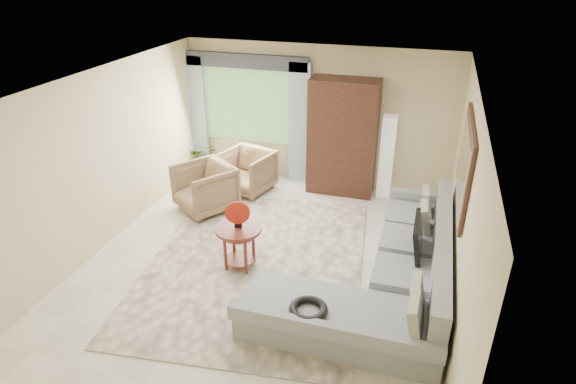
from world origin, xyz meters
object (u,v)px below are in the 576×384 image
(armchair_left, at_px, (205,188))
(potted_plant, at_px, (204,156))
(tv_screen, at_px, (418,237))
(coffee_table, at_px, (239,246))
(floor_lamp, at_px, (387,157))
(armchair_right, at_px, (247,171))
(armoire, at_px, (343,137))
(sectional_sofa, at_px, (391,279))

(armchair_left, relative_size, potted_plant, 1.53)
(tv_screen, height_order, potted_plant, tv_screen)
(coffee_table, xyz_separation_m, floor_lamp, (1.67, 2.89, 0.41))
(armchair_right, height_order, armoire, armoire)
(sectional_sofa, xyz_separation_m, floor_lamp, (-0.43, 2.96, 0.47))
(sectional_sofa, xyz_separation_m, tv_screen, (0.27, 0.40, 0.44))
(armchair_left, xyz_separation_m, armoire, (2.07, 1.42, 0.64))
(coffee_table, relative_size, armchair_right, 0.75)
(coffee_table, distance_m, armchair_right, 2.44)
(potted_plant, bearing_deg, floor_lamp, -0.98)
(armchair_left, relative_size, floor_lamp, 0.60)
(tv_screen, distance_m, armoire, 2.93)
(armoire, height_order, floor_lamp, armoire)
(armoire, bearing_deg, armchair_right, -162.53)
(sectional_sofa, relative_size, coffee_table, 5.36)
(sectional_sofa, height_order, floor_lamp, floor_lamp)
(coffee_table, xyz_separation_m, armchair_left, (-1.21, 1.41, 0.07))
(sectional_sofa, bearing_deg, tv_screen, 56.47)
(tv_screen, relative_size, coffee_table, 1.15)
(potted_plant, distance_m, floor_lamp, 3.68)
(potted_plant, height_order, armoire, armoire)
(sectional_sofa, distance_m, armoire, 3.24)
(sectional_sofa, bearing_deg, floor_lamp, 98.33)
(potted_plant, relative_size, armoire, 0.28)
(armoire, bearing_deg, armchair_left, -145.61)
(tv_screen, height_order, armchair_right, tv_screen)
(coffee_table, xyz_separation_m, armoire, (0.87, 2.83, 0.71))
(floor_lamp, bearing_deg, armchair_left, -152.76)
(armchair_left, height_order, armchair_right, armchair_left)
(armoire, bearing_deg, potted_plant, 177.54)
(coffee_table, height_order, armchair_right, armchair_right)
(potted_plant, height_order, floor_lamp, floor_lamp)
(sectional_sofa, bearing_deg, armchair_right, 140.61)
(tv_screen, bearing_deg, coffee_table, -171.84)
(armchair_left, height_order, potted_plant, armchair_left)
(armchair_left, xyz_separation_m, floor_lamp, (2.87, 1.48, 0.34))
(coffee_table, relative_size, potted_plant, 1.09)
(coffee_table, distance_m, floor_lamp, 3.37)
(coffee_table, xyz_separation_m, potted_plant, (-1.98, 2.96, -0.04))
(tv_screen, distance_m, coffee_table, 2.42)
(tv_screen, xyz_separation_m, armoire, (-1.50, 2.49, 0.33))
(tv_screen, xyz_separation_m, armchair_right, (-3.16, 1.97, -0.33))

